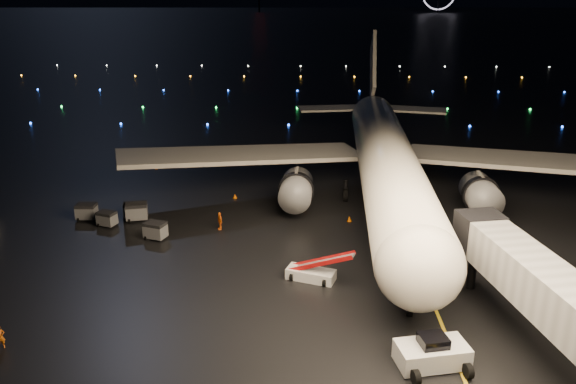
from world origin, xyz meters
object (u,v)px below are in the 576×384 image
baggage_cart_2 (107,219)px  baggage_cart_3 (137,212)px  crew_c (220,221)px  crew_a (0,337)px  pushback_tug (432,351)px  baggage_cart_0 (155,231)px  baggage_cart_4 (87,212)px  airliner (385,123)px  belt_loader (311,264)px  baggage_cart_1 (133,210)px

baggage_cart_2 → baggage_cart_3: size_ratio=0.82×
crew_c → baggage_cart_3: (-9.01, 2.18, 0.01)m
crew_a → baggage_cart_3: 22.75m
pushback_tug → baggage_cart_0: bearing=128.0°
crew_a → baggage_cart_2: bearing=61.0°
baggage_cart_0 → baggage_cart_2: size_ratio=1.11×
baggage_cart_2 → baggage_cart_3: baggage_cart_3 is taller
crew_a → baggage_cart_3: baggage_cart_3 is taller
baggage_cart_2 → baggage_cart_4: (-2.68, 1.63, 0.10)m
baggage_cart_0 → baggage_cart_3: (-3.15, 4.67, 0.08)m
crew_a → airliner: bearing=18.1°
crew_a → crew_c: (11.66, 20.41, 0.06)m
pushback_tug → crew_a: bearing=166.1°
baggage_cart_2 → airliner: bearing=39.1°
airliner → crew_c: (-17.48, -10.84, -7.70)m
belt_loader → baggage_cart_0: size_ratio=2.94×
belt_loader → baggage_cart_0: bearing=171.7°
crew_a → baggage_cart_0: 18.84m
crew_c → baggage_cart_4: size_ratio=0.91×
baggage_cart_1 → baggage_cart_2: 3.08m
crew_a → baggage_cart_1: 23.40m
baggage_cart_3 → baggage_cart_2: bearing=-160.6°
pushback_tug → baggage_cart_0: pushback_tug is taller
pushback_tug → baggage_cart_3: bearing=125.4°
baggage_cart_0 → baggage_cart_1: 6.58m
crew_c → baggage_cart_1: (-9.63, 2.90, -0.12)m
belt_loader → baggage_cart_0: (-14.89, 7.71, -0.57)m
pushback_tug → baggage_cart_3: size_ratio=2.05×
baggage_cart_2 → baggage_cart_3: (2.59, 1.65, 0.16)m
baggage_cart_0 → crew_a: bearing=-89.1°
belt_loader → crew_c: belt_loader is taller
airliner → baggage_cart_4: size_ratio=30.22×
airliner → baggage_cart_2: airliner is taller
crew_c → baggage_cart_4: crew_c is taller
baggage_cart_0 → baggage_cart_2: bearing=171.0°
crew_a → baggage_cart_3: size_ratio=0.78×
belt_loader → crew_a: bearing=-134.7°
pushback_tug → crew_a: size_ratio=2.63×
airliner → baggage_cart_0: bearing=-147.5°
crew_a → belt_loader: bearing=-2.6°
crew_c → baggage_cart_2: size_ratio=1.02×
airliner → baggage_cart_0: size_ratio=30.53×
baggage_cart_1 → baggage_cart_3: (0.62, -0.72, 0.13)m
baggage_cart_1 → baggage_cart_4: size_ratio=0.93×
airliner → crew_c: airliner is taller
belt_loader → crew_c: bearing=150.6°
crew_c → baggage_cart_1: crew_c is taller
crew_a → baggage_cart_1: size_ratio=0.91×
crew_a → baggage_cart_1: bearing=56.2°
airliner → pushback_tug: 33.07m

